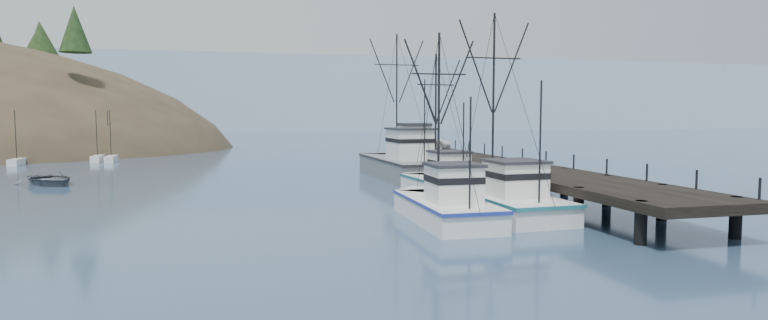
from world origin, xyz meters
TOP-DOWN VIEW (x-y plane):
  - ground at (0.00, 0.00)m, footprint 400.00×400.00m
  - pier at (14.00, 16.00)m, footprint 6.00×44.00m
  - distant_ridge at (10.00, 170.00)m, footprint 360.00×40.00m
  - distant_ridge_far at (-40.00, 185.00)m, footprint 180.00×25.00m
  - moored_sailboats at (-28.88, 55.03)m, footprint 21.00×19.79m
  - trawler_near at (8.93, 5.27)m, footprint 4.34×12.14m
  - trawler_mid at (4.86, 3.84)m, footprint 3.71×10.69m
  - trawler_far at (8.11, 13.44)m, footprint 3.98×10.17m
  - work_vessel at (8.60, 25.15)m, footprint 5.40×16.24m
  - pier_shed at (12.50, 34.00)m, footprint 3.00×3.20m
  - pickup_truck at (13.68, 34.00)m, footprint 6.43×4.89m
  - motorboat at (-20.98, 27.40)m, footprint 6.81×7.27m

SIDE VIEW (x-z plane):
  - ground at x=0.00m, z-range 0.00..0.00m
  - distant_ridge at x=10.00m, z-range -13.00..13.00m
  - distant_ridge_far at x=-40.00m, z-range -9.00..9.00m
  - motorboat at x=-20.98m, z-range -0.61..0.61m
  - moored_sailboats at x=-28.88m, z-range -2.84..3.51m
  - trawler_mid at x=4.86m, z-range -4.54..6.17m
  - trawler_near at x=8.93m, z-range -5.28..6.91m
  - trawler_far at x=8.11m, z-range -4.44..6.08m
  - work_vessel at x=8.60m, z-range -5.52..7.98m
  - pier at x=14.00m, z-range 0.69..2.69m
  - pickup_truck at x=13.68m, z-range 2.00..3.62m
  - pier_shed at x=12.50m, z-range 2.02..4.82m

